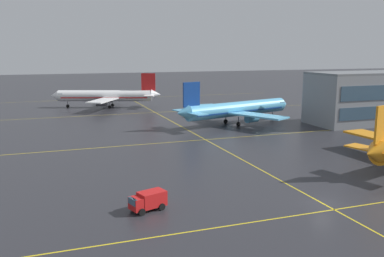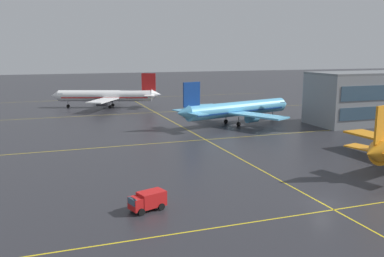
% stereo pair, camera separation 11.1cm
% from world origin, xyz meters
% --- Properties ---
extents(ground_plane, '(600.00, 600.00, 0.00)m').
position_xyz_m(ground_plane, '(0.00, 0.00, 0.00)').
color(ground_plane, '#28282D').
extents(airliner_second_row, '(34.52, 29.41, 10.88)m').
position_xyz_m(airliner_second_row, '(13.67, 52.16, 3.72)').
color(airliner_second_row, '#5BB7E5').
rests_on(airliner_second_row, ground).
extents(airliner_third_row, '(33.83, 28.95, 10.82)m').
position_xyz_m(airliner_third_row, '(-11.75, 93.41, 3.69)').
color(airliner_third_row, white).
rests_on(airliner_third_row, ground).
extents(taxiway_markings, '(116.23, 175.95, 0.01)m').
position_xyz_m(taxiway_markings, '(0.00, 57.98, 0.00)').
color(taxiway_markings, yellow).
rests_on(taxiway_markings, ground).
extents(service_truck_red_van, '(4.47, 3.12, 2.10)m').
position_xyz_m(service_truck_red_van, '(-19.95, 4.96, 1.18)').
color(service_truck_red_van, red).
rests_on(service_truck_red_van, ground).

